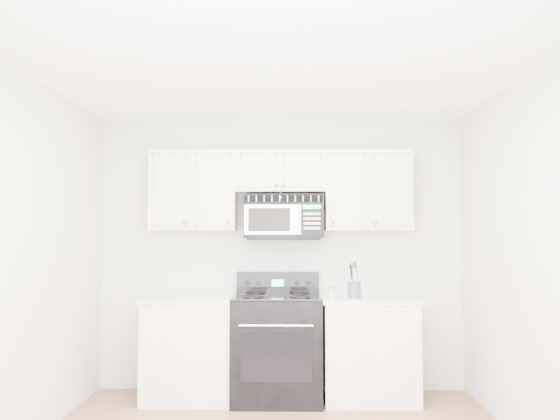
{
  "coord_description": "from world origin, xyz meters",
  "views": [
    {
      "loc": [
        0.08,
        -3.56,
        1.46
      ],
      "look_at": [
        0.0,
        1.3,
        1.7
      ],
      "focal_mm": 35.0,
      "sensor_mm": 36.0,
      "label": 1
    }
  ],
  "objects": [
    {
      "name": "range",
      "position": [
        -0.03,
        1.42,
        0.48
      ],
      "size": [
        0.79,
        0.72,
        1.13
      ],
      "color": "black",
      "rests_on": "ground"
    },
    {
      "name": "utensil_crock",
      "position": [
        0.66,
        1.3,
        1.0
      ],
      "size": [
        0.12,
        0.12,
        0.32
      ],
      "color": "#41556E",
      "rests_on": "base_cabinet_right"
    },
    {
      "name": "upper_cabinets",
      "position": [
        0.0,
        1.58,
        1.93
      ],
      "size": [
        2.44,
        0.37,
        0.75
      ],
      "color": "beige",
      "rests_on": "ground"
    },
    {
      "name": "base_cabinet_left",
      "position": [
        -0.8,
        1.44,
        0.43
      ],
      "size": [
        0.86,
        0.65,
        0.92
      ],
      "color": "beige",
      "rests_on": "ground"
    },
    {
      "name": "microwave",
      "position": [
        0.03,
        1.56,
        1.65
      ],
      "size": [
        0.74,
        0.42,
        0.41
      ],
      "color": "black",
      "rests_on": "ground"
    },
    {
      "name": "shaker_salt",
      "position": [
        0.45,
        1.28,
        0.97
      ],
      "size": [
        0.04,
        0.04,
        0.09
      ],
      "color": "silver",
      "rests_on": "base_cabinet_right"
    },
    {
      "name": "shaker_pepper",
      "position": [
        0.48,
        1.42,
        0.97
      ],
      "size": [
        0.04,
        0.04,
        0.1
      ],
      "color": "silver",
      "rests_on": "base_cabinet_right"
    },
    {
      "name": "room",
      "position": [
        0.0,
        0.0,
        1.3
      ],
      "size": [
        3.51,
        3.51,
        2.61
      ],
      "color": "brown",
      "rests_on": "ground"
    },
    {
      "name": "base_cabinet_right",
      "position": [
        0.8,
        1.44,
        0.43
      ],
      "size": [
        0.86,
        0.65,
        0.92
      ],
      "color": "beige",
      "rests_on": "ground"
    }
  ]
}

